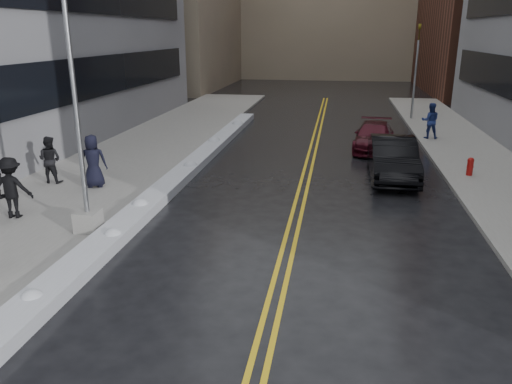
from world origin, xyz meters
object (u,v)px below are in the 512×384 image
at_px(lamppost, 81,151).
at_px(traffic_signal, 416,68).
at_px(pedestrian_b, 50,160).
at_px(car_maroon, 374,137).
at_px(pedestrian_c, 93,161).
at_px(pedestrian_e, 12,188).
at_px(car_black, 393,159).
at_px(pedestrian_east, 430,121).
at_px(fire_hydrant, 470,166).

bearing_deg(lamppost, traffic_signal, 61.79).
xyz_separation_m(pedestrian_b, car_maroon, (12.53, 8.33, -0.37)).
relative_size(lamppost, traffic_signal, 1.27).
height_order(pedestrian_c, pedestrian_e, pedestrian_c).
xyz_separation_m(pedestrian_c, car_black, (11.05, 3.46, -0.31)).
xyz_separation_m(pedestrian_east, car_black, (-2.66, -7.82, -0.28)).
xyz_separation_m(lamppost, fire_hydrant, (12.30, 8.00, -1.98)).
distance_m(traffic_signal, car_maroon, 10.16).
bearing_deg(car_maroon, pedestrian_b, -140.64).
xyz_separation_m(pedestrian_c, car_maroon, (10.64, 8.59, -0.45)).
bearing_deg(pedestrian_c, car_black, 179.38).
xyz_separation_m(traffic_signal, pedestrian_b, (-15.53, -17.65, -2.36)).
relative_size(lamppost, pedestrian_c, 3.90).
xyz_separation_m(traffic_signal, car_black, (-2.59, -14.45, -2.58)).
bearing_deg(traffic_signal, car_maroon, -107.84).
height_order(fire_hydrant, traffic_signal, traffic_signal).
distance_m(pedestrian_b, pedestrian_e, 3.78).
bearing_deg(fire_hydrant, pedestrian_east, 93.29).
bearing_deg(car_black, car_maroon, 94.32).
bearing_deg(lamppost, fire_hydrant, 33.04).
xyz_separation_m(pedestrian_east, car_maroon, (-3.08, -2.70, -0.43)).
relative_size(pedestrian_e, car_maroon, 0.41).
relative_size(pedestrian_b, pedestrian_e, 0.94).
bearing_deg(pedestrian_c, car_maroon, -159.11).
distance_m(pedestrian_b, car_maroon, 15.05).
height_order(car_black, car_maroon, car_black).
bearing_deg(fire_hydrant, pedestrian_b, -167.18).
bearing_deg(traffic_signal, lamppost, -118.21).
relative_size(fire_hydrant, pedestrian_b, 0.41).
relative_size(pedestrian_b, pedestrian_c, 0.91).
height_order(traffic_signal, pedestrian_east, traffic_signal).
xyz_separation_m(traffic_signal, car_maroon, (-3.00, -9.32, -2.73)).
bearing_deg(pedestrian_east, car_black, 73.06).
relative_size(pedestrian_c, car_maroon, 0.42).
height_order(fire_hydrant, pedestrian_e, pedestrian_e).
bearing_deg(pedestrian_b, car_black, -165.08).
relative_size(pedestrian_c, pedestrian_east, 1.03).
bearing_deg(pedestrian_e, fire_hydrant, -161.70).
distance_m(lamppost, car_maroon, 15.54).
bearing_deg(car_maroon, car_black, -79.65).
distance_m(lamppost, traffic_signal, 24.98).
height_order(traffic_signal, pedestrian_b, traffic_signal).
distance_m(lamppost, pedestrian_c, 4.70).
bearing_deg(pedestrian_b, pedestrian_e, 105.22).
height_order(pedestrian_e, car_maroon, pedestrian_e).
relative_size(pedestrian_c, pedestrian_e, 1.03).
height_order(traffic_signal, car_black, traffic_signal).
xyz_separation_m(fire_hydrant, traffic_signal, (-0.50, 14.00, 2.85)).
height_order(traffic_signal, pedestrian_e, traffic_signal).
relative_size(lamppost, fire_hydrant, 10.45).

